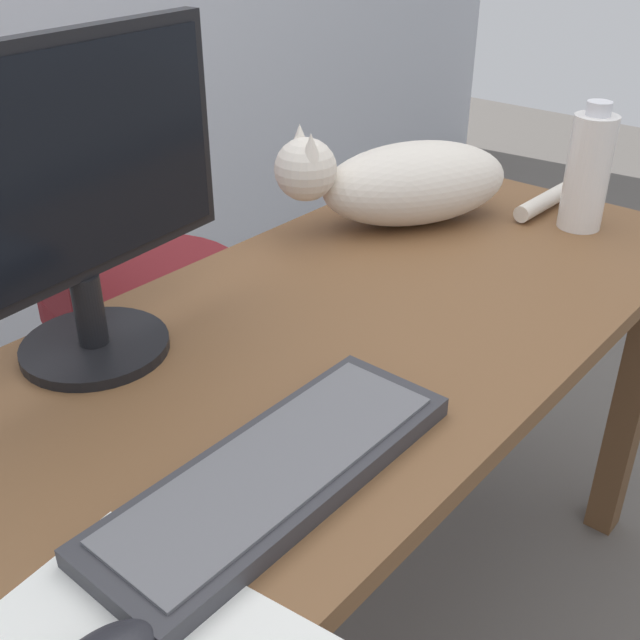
{
  "coord_description": "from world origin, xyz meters",
  "views": [
    {
      "loc": [
        -0.75,
        -0.6,
        1.29
      ],
      "look_at": [
        -0.08,
        -0.04,
        0.79
      ],
      "focal_mm": 43.11,
      "sensor_mm": 36.0,
      "label": 1
    }
  ],
  "objects": [
    {
      "name": "spray_bottle",
      "position": [
        0.58,
        -0.11,
        0.84
      ],
      "size": [
        0.08,
        0.08,
        0.23
      ],
      "color": "silver",
      "rests_on": "desk"
    },
    {
      "name": "monitor",
      "position": [
        -0.27,
        0.2,
        0.95
      ],
      "size": [
        0.48,
        0.2,
        0.42
      ],
      "color": "black",
      "rests_on": "desk"
    },
    {
      "name": "cat",
      "position": [
        0.38,
        0.15,
        0.81
      ],
      "size": [
        0.53,
        0.35,
        0.2
      ],
      "color": "silver",
      "rests_on": "desk"
    },
    {
      "name": "keyboard",
      "position": [
        -0.3,
        -0.16,
        0.74
      ],
      "size": [
        0.44,
        0.15,
        0.03
      ],
      "color": "#333338",
      "rests_on": "desk"
    },
    {
      "name": "desk",
      "position": [
        0.0,
        0.0,
        0.62
      ],
      "size": [
        1.45,
        0.63,
        0.73
      ],
      "color": "brown",
      "rests_on": "ground_plane"
    },
    {
      "name": "office_chair",
      "position": [
        0.08,
        0.66,
        0.42
      ],
      "size": [
        0.49,
        0.48,
        0.95
      ],
      "color": "black",
      "rests_on": "ground_plane"
    }
  ]
}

